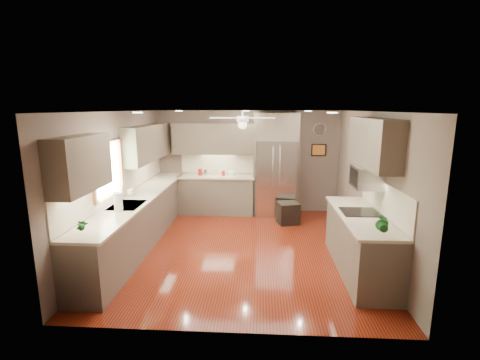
# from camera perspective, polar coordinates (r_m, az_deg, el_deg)

# --- Properties ---
(floor) EXTENTS (5.00, 5.00, 0.00)m
(floor) POSITION_cam_1_polar(r_m,az_deg,el_deg) (6.60, 0.26, -11.07)
(floor) COLOR #4C100A
(floor) RESTS_ON ground
(ceiling) EXTENTS (5.00, 5.00, 0.00)m
(ceiling) POSITION_cam_1_polar(r_m,az_deg,el_deg) (6.08, 0.28, 11.20)
(ceiling) COLOR white
(ceiling) RESTS_ON ground
(wall_back) EXTENTS (4.50, 0.00, 4.50)m
(wall_back) POSITION_cam_1_polar(r_m,az_deg,el_deg) (8.68, 1.18, 3.08)
(wall_back) COLOR #67574F
(wall_back) RESTS_ON ground
(wall_front) EXTENTS (4.50, 0.00, 4.50)m
(wall_front) POSITION_cam_1_polar(r_m,az_deg,el_deg) (3.82, -1.83, -8.29)
(wall_front) COLOR #67574F
(wall_front) RESTS_ON ground
(wall_left) EXTENTS (0.00, 5.00, 5.00)m
(wall_left) POSITION_cam_1_polar(r_m,az_deg,el_deg) (6.73, -19.24, -0.13)
(wall_left) COLOR #67574F
(wall_left) RESTS_ON ground
(wall_right) EXTENTS (0.00, 5.00, 5.00)m
(wall_right) POSITION_cam_1_polar(r_m,az_deg,el_deg) (6.50, 20.49, -0.62)
(wall_right) COLOR #67574F
(wall_right) RESTS_ON ground
(canister_a) EXTENTS (0.11, 0.11, 0.17)m
(canister_a) POSITION_cam_1_polar(r_m,az_deg,el_deg) (8.54, -6.53, 1.29)
(canister_a) COLOR maroon
(canister_a) RESTS_ON back_run
(canister_b) EXTENTS (0.12, 0.12, 0.15)m
(canister_b) POSITION_cam_1_polar(r_m,az_deg,el_deg) (8.52, -5.68, 1.22)
(canister_b) COLOR silver
(canister_b) RESTS_ON back_run
(canister_c) EXTENTS (0.13, 0.13, 0.17)m
(canister_c) POSITION_cam_1_polar(r_m,az_deg,el_deg) (8.51, -4.12, 1.37)
(canister_c) COLOR #C4BE93
(canister_c) RESTS_ON back_run
(canister_d) EXTENTS (0.10, 0.10, 0.12)m
(canister_d) POSITION_cam_1_polar(r_m,az_deg,el_deg) (8.46, -2.75, 1.13)
(canister_d) COLOR maroon
(canister_d) RESTS_ON back_run
(soap_bottle) EXTENTS (0.10, 0.10, 0.20)m
(soap_bottle) POSITION_cam_1_polar(r_m,az_deg,el_deg) (6.80, -17.35, -1.71)
(soap_bottle) COLOR white
(soap_bottle) RESTS_ON left_run
(potted_plant_left) EXTENTS (0.17, 0.14, 0.27)m
(potted_plant_left) POSITION_cam_1_polar(r_m,az_deg,el_deg) (4.94, -24.69, -6.81)
(potted_plant_left) COLOR #16501D
(potted_plant_left) RESTS_ON left_run
(potted_plant_right) EXTENTS (0.21, 0.18, 0.35)m
(potted_plant_right) POSITION_cam_1_polar(r_m,az_deg,el_deg) (4.78, 22.49, -6.74)
(potted_plant_right) COLOR #16501D
(potted_plant_right) RESTS_ON right_run
(bowl) EXTENTS (0.26, 0.26, 0.05)m
(bowl) POSITION_cam_1_polar(r_m,az_deg,el_deg) (8.48, -1.43, 0.92)
(bowl) COLOR #C4BE93
(bowl) RESTS_ON back_run
(left_run) EXTENTS (0.65, 4.70, 1.45)m
(left_run) POSITION_cam_1_polar(r_m,az_deg,el_deg) (6.95, -16.08, -6.10)
(left_run) COLOR #4B3E36
(left_run) RESTS_ON ground
(back_run) EXTENTS (1.85, 0.65, 1.45)m
(back_run) POSITION_cam_1_polar(r_m,az_deg,el_deg) (8.60, -3.75, -2.23)
(back_run) COLOR #4B3E36
(back_run) RESTS_ON ground
(uppers) EXTENTS (4.50, 4.70, 0.95)m
(uppers) POSITION_cam_1_polar(r_m,az_deg,el_deg) (6.90, -5.59, 5.98)
(uppers) COLOR #4B3E36
(uppers) RESTS_ON wall_left
(window) EXTENTS (0.05, 1.12, 0.92)m
(window) POSITION_cam_1_polar(r_m,az_deg,el_deg) (6.21, -20.92, 1.63)
(window) COLOR #BFF2B2
(window) RESTS_ON wall_left
(sink) EXTENTS (0.50, 0.70, 0.32)m
(sink) POSITION_cam_1_polar(r_m,az_deg,el_deg) (6.24, -18.06, -4.20)
(sink) COLOR silver
(sink) RESTS_ON left_run
(refrigerator) EXTENTS (1.06, 0.75, 2.45)m
(refrigerator) POSITION_cam_1_polar(r_m,az_deg,el_deg) (8.35, 5.89, 2.25)
(refrigerator) COLOR silver
(refrigerator) RESTS_ON ground
(right_run) EXTENTS (0.70, 2.20, 1.45)m
(right_run) POSITION_cam_1_polar(r_m,az_deg,el_deg) (5.89, 19.18, -9.57)
(right_run) COLOR #4B3E36
(right_run) RESTS_ON ground
(microwave) EXTENTS (0.43, 0.55, 0.34)m
(microwave) POSITION_cam_1_polar(r_m,az_deg,el_deg) (5.88, 20.09, 0.45)
(microwave) COLOR silver
(microwave) RESTS_ON wall_right
(ceiling_fan) EXTENTS (1.18, 1.18, 0.32)m
(ceiling_fan) POSITION_cam_1_polar(r_m,az_deg,el_deg) (6.39, 0.43, 9.72)
(ceiling_fan) COLOR white
(ceiling_fan) RESTS_ON ceiling
(recessed_lights) EXTENTS (2.84, 3.14, 0.01)m
(recessed_lights) POSITION_cam_1_polar(r_m,az_deg,el_deg) (6.48, 0.12, 11.18)
(recessed_lights) COLOR white
(recessed_lights) RESTS_ON ceiling
(wall_clock) EXTENTS (0.30, 0.03, 0.30)m
(wall_clock) POSITION_cam_1_polar(r_m,az_deg,el_deg) (8.69, 12.93, 8.10)
(wall_clock) COLOR white
(wall_clock) RESTS_ON wall_back
(framed_print) EXTENTS (0.36, 0.03, 0.30)m
(framed_print) POSITION_cam_1_polar(r_m,az_deg,el_deg) (8.72, 12.79, 4.82)
(framed_print) COLOR black
(framed_print) RESTS_ON wall_back
(stool) EXTENTS (0.54, 0.54, 0.50)m
(stool) POSITION_cam_1_polar(r_m,az_deg,el_deg) (7.94, 7.85, -5.36)
(stool) COLOR black
(stool) RESTS_ON ground
(paper_towel) EXTENTS (0.13, 0.13, 0.33)m
(paper_towel) POSITION_cam_1_polar(r_m,az_deg,el_deg) (5.89, -19.35, -3.46)
(paper_towel) COLOR white
(paper_towel) RESTS_ON left_run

